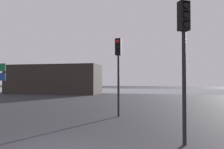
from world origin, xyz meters
TOP-DOWN VIEW (x-y plane):
  - water_strip at (0.00, 32.94)m, footprint 80.00×16.00m
  - distant_building at (-12.15, 22.94)m, footprint 13.16×4.00m
  - traffic_light_center at (0.47, 6.63)m, footprint 0.36×0.37m
  - traffic_light_near_right at (3.41, 2.14)m, footprint 0.40×0.42m

SIDE VIEW (x-z plane):
  - water_strip at x=0.00m, z-range 0.00..0.01m
  - distant_building at x=-12.15m, z-range 0.00..3.99m
  - traffic_light_center at x=0.47m, z-range 0.83..4.99m
  - traffic_light_near_right at x=3.41m, z-range 0.85..5.21m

